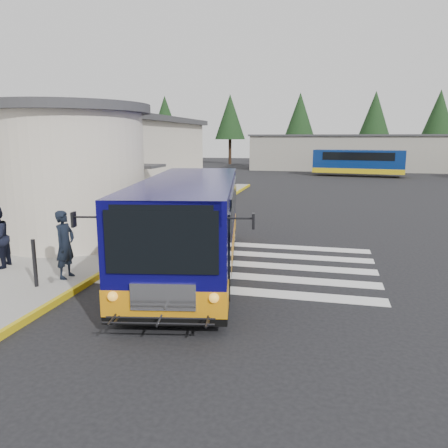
% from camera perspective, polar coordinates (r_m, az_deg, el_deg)
% --- Properties ---
extents(ground, '(140.00, 140.00, 0.00)m').
position_cam_1_polar(ground, '(14.15, 4.90, -4.45)').
color(ground, black).
rests_on(ground, ground).
extents(sidewalk, '(10.00, 34.00, 0.15)m').
position_cam_1_polar(sidewalk, '(20.95, -18.51, 0.35)').
color(sidewalk, gray).
rests_on(sidewalk, ground).
extents(curb_strip, '(0.12, 34.00, 0.16)m').
position_cam_1_polar(curb_strip, '(18.85, -5.57, -0.26)').
color(curb_strip, gold).
rests_on(curb_strip, ground).
extents(station_building, '(12.70, 18.70, 4.80)m').
position_cam_1_polar(station_building, '(24.09, -19.03, 7.64)').
color(station_building, beige).
rests_on(station_building, ground).
extents(crosswalk, '(8.00, 5.35, 0.01)m').
position_cam_1_polar(crosswalk, '(13.47, 2.29, -5.20)').
color(crosswalk, silver).
rests_on(crosswalk, ground).
extents(depot_building, '(26.40, 8.40, 4.20)m').
position_cam_1_polar(depot_building, '(55.67, 17.56, 8.92)').
color(depot_building, gray).
rests_on(depot_building, ground).
extents(tree_line, '(58.40, 4.40, 10.00)m').
position_cam_1_polar(tree_line, '(63.71, 17.54, 13.35)').
color(tree_line, black).
rests_on(tree_line, ground).
extents(transit_bus, '(4.51, 9.75, 2.67)m').
position_cam_1_polar(transit_bus, '(12.53, -4.44, -0.47)').
color(transit_bus, '#0A064D').
rests_on(transit_bus, ground).
extents(pedestrian_a, '(0.47, 0.68, 1.81)m').
position_cam_1_polar(pedestrian_a, '(12.21, -20.05, -2.53)').
color(pedestrian_a, black).
rests_on(pedestrian_a, sidewalk).
extents(bollard, '(0.10, 0.10, 1.21)m').
position_cam_1_polar(bollard, '(11.84, -23.49, -4.70)').
color(bollard, black).
rests_on(bollard, sidewalk).
extents(far_bus_a, '(9.03, 3.69, 2.26)m').
position_cam_1_polar(far_bus_a, '(46.18, 17.16, 7.80)').
color(far_bus_a, navy).
rests_on(far_bus_a, ground).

